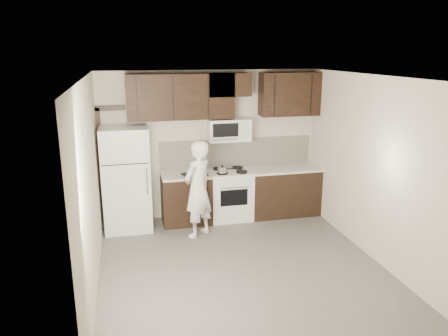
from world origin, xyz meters
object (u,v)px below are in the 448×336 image
object	(u,v)px
microwave	(229,130)
person	(198,189)
stove	(230,194)
refrigerator	(126,179)

from	to	relation	value
microwave	person	xyz separation A→B (m)	(-0.71, -0.76, -0.83)
stove	person	distance (m)	1.02
stove	refrigerator	size ratio (longest dim) A/B	0.52
person	refrigerator	bearing A→B (deg)	-68.21
microwave	refrigerator	world-z (taller)	microwave
microwave	person	distance (m)	1.33
stove	microwave	bearing A→B (deg)	90.10
stove	refrigerator	bearing A→B (deg)	-178.49
stove	microwave	size ratio (longest dim) A/B	1.24
microwave	refrigerator	size ratio (longest dim) A/B	0.42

